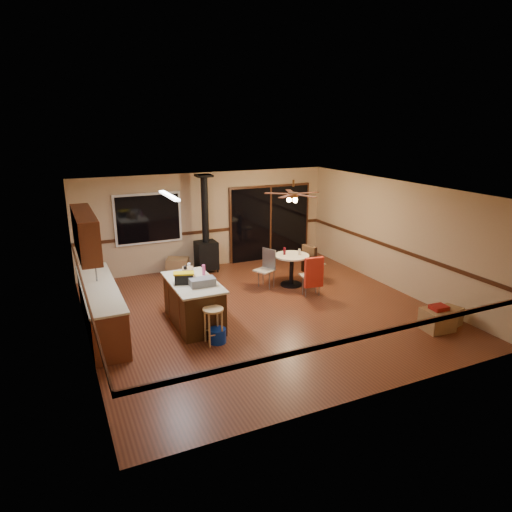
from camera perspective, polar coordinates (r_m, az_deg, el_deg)
floor at (r=9.83m, az=0.74°, el=-6.89°), size 7.00×7.00×0.00m
ceiling at (r=9.12m, az=0.80°, el=8.28°), size 7.00×7.00×0.00m
wall_back at (r=12.55m, az=-6.14°, el=4.45°), size 7.00×0.00×7.00m
wall_front at (r=6.59m, az=14.06°, el=-7.33°), size 7.00×0.00×7.00m
wall_left at (r=8.56m, az=-20.92°, el=-2.35°), size 0.00×7.00×7.00m
wall_right at (r=11.30m, az=17.02°, el=2.45°), size 0.00×7.00×7.00m
chair_rail at (r=9.48m, az=0.76°, el=-1.34°), size 7.00×7.00×0.08m
window at (r=12.06m, az=-13.33°, el=4.57°), size 1.72×0.10×1.32m
sliding_door at (r=13.27m, az=1.77°, el=4.09°), size 2.52×0.10×2.10m
lower_cabinets at (r=9.34m, az=-18.79°, el=-6.27°), size 0.60×3.00×0.86m
countertop at (r=9.18m, az=-19.04°, el=-3.68°), size 0.64×3.04×0.04m
upper_cabinets at (r=9.08m, az=-20.56°, el=2.69°), size 0.35×2.00×0.80m
kitchen_island at (r=9.16m, az=-7.80°, el=-5.79°), size 0.88×1.68×0.90m
wood_stove at (r=12.20m, az=-6.27°, el=1.34°), size 0.55×0.50×2.52m
ceiling_fan at (r=10.80m, az=4.67°, el=7.44°), size 0.24×0.24×0.55m
fluorescent_strip at (r=8.80m, az=-10.80°, el=7.42°), size 0.10×1.20×0.04m
toolbox_grey at (r=8.73m, az=-6.73°, el=-3.24°), size 0.49×0.28×0.15m
toolbox_black at (r=8.87m, az=-9.00°, el=-2.84°), size 0.39×0.28×0.19m
toolbox_yellow_lid at (r=8.84m, az=-9.03°, el=-2.15°), size 0.44×0.31×0.03m
box_on_island at (r=9.23m, az=-8.53°, el=-2.06°), size 0.29×0.34×0.19m
bottle_dark at (r=9.16m, az=-8.82°, el=-2.01°), size 0.09×0.09×0.26m
bottle_pink at (r=9.31m, az=-6.55°, el=-1.74°), size 0.07×0.07×0.22m
bottle_white at (r=9.51m, az=-8.35°, el=-1.46°), size 0.08×0.08×0.20m
bar_stool at (r=8.39m, az=-5.34°, el=-8.70°), size 0.48×0.48×0.69m
blue_bucket at (r=8.51m, az=-4.84°, el=-9.88°), size 0.36×0.36×0.27m
dining_table at (r=11.19m, az=4.47°, el=-1.10°), size 0.85×0.85×0.78m
glass_red at (r=11.10m, az=3.58°, el=0.60°), size 0.09×0.09×0.17m
glass_cream at (r=11.14m, az=5.44°, el=0.53°), size 0.07×0.07×0.14m
chair_left at (r=11.02m, az=1.37°, el=-1.00°), size 0.53×0.53×0.51m
chair_near at (r=10.48m, az=7.19°, el=-2.01°), size 0.47×0.51×0.70m
chair_right at (r=11.43m, az=6.75°, el=-0.43°), size 0.54×0.51×0.70m
box_under_window at (r=12.18m, az=-9.76°, el=-1.31°), size 0.69×0.64×0.45m
box_corner_a at (r=9.59m, az=21.73°, el=-7.40°), size 0.59×0.50×0.42m
box_corner_b at (r=9.92m, az=22.98°, el=-6.95°), size 0.51×0.47×0.36m
box_small_red at (r=9.49m, az=21.90°, el=-6.00°), size 0.32×0.28×0.08m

